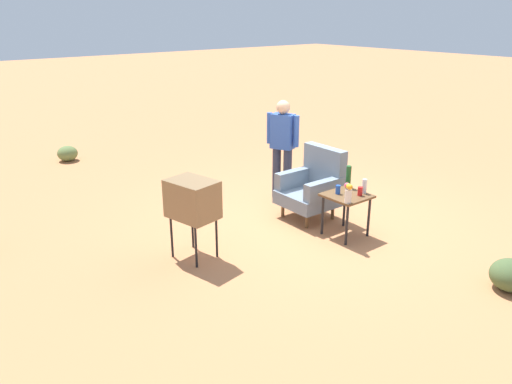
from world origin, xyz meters
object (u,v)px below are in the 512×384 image
(tv_on_stand, at_px, (193,200))
(person_standing, at_px, (282,144))
(armchair, at_px, (313,186))
(soda_can_blue, at_px, (338,190))
(bottle_wine_green, at_px, (348,177))
(side_table, at_px, (347,201))
(flower_vase, at_px, (348,192))
(soda_can_red, at_px, (360,191))
(bottle_short_clear, at_px, (364,186))

(tv_on_stand, height_order, person_standing, person_standing)
(armchair, bearing_deg, person_standing, 169.58)
(soda_can_blue, xyz_separation_m, bottle_wine_green, (-0.09, 0.31, 0.10))
(side_table, xyz_separation_m, person_standing, (-1.68, 0.29, 0.42))
(bottle_wine_green, relative_size, flower_vase, 1.21)
(bottle_wine_green, bearing_deg, side_table, -50.36)
(armchair, distance_m, bottle_wine_green, 0.65)
(soda_can_blue, bearing_deg, soda_can_red, 38.76)
(side_table, distance_m, bottle_wine_green, 0.39)
(bottle_wine_green, xyz_separation_m, flower_vase, (0.41, -0.46, -0.01))
(flower_vase, bearing_deg, bottle_wine_green, 131.51)
(armchair, xyz_separation_m, side_table, (0.77, -0.13, 0.02))
(bottle_wine_green, bearing_deg, armchair, -169.54)
(person_standing, bearing_deg, flower_vase, -15.35)
(tv_on_stand, height_order, flower_vase, tv_on_stand)
(bottle_short_clear, relative_size, soda_can_red, 1.64)
(soda_can_blue, bearing_deg, flower_vase, -25.82)
(person_standing, distance_m, flower_vase, 1.97)
(side_table, xyz_separation_m, soda_can_red, (0.13, 0.11, 0.15))
(person_standing, height_order, soda_can_red, person_standing)
(flower_vase, bearing_deg, person_standing, 164.65)
(soda_can_blue, distance_m, bottle_wine_green, 0.33)
(tv_on_stand, xyz_separation_m, bottle_short_clear, (0.84, 2.23, -0.08))
(person_standing, bearing_deg, soda_can_red, -5.69)
(side_table, bearing_deg, tv_on_stand, -110.33)
(armchair, xyz_separation_m, flower_vase, (0.98, -0.35, 0.25))
(side_table, height_order, soda_can_blue, soda_can_blue)
(tv_on_stand, distance_m, flower_vase, 2.01)
(person_standing, relative_size, soda_can_red, 13.44)
(tv_on_stand, bearing_deg, soda_can_red, 67.60)
(tv_on_stand, distance_m, person_standing, 2.48)
(tv_on_stand, xyz_separation_m, soda_can_blue, (0.64, 1.92, -0.12))
(bottle_wine_green, bearing_deg, bottle_short_clear, -0.60)
(bottle_wine_green, xyz_separation_m, soda_can_red, (0.32, -0.12, -0.10))
(person_standing, distance_m, bottle_short_clear, 1.80)
(soda_can_blue, relative_size, bottle_wine_green, 0.38)
(person_standing, height_order, bottle_wine_green, person_standing)
(soda_can_blue, xyz_separation_m, soda_can_red, (0.23, 0.19, 0.00))
(soda_can_blue, bearing_deg, bottle_short_clear, 55.88)
(tv_on_stand, distance_m, soda_can_blue, 2.03)
(armchair, xyz_separation_m, soda_can_blue, (0.67, -0.20, 0.17))
(tv_on_stand, relative_size, person_standing, 0.63)
(tv_on_stand, xyz_separation_m, bottle_wine_green, (0.55, 2.23, -0.02))
(bottle_short_clear, relative_size, bottle_wine_green, 0.62)
(side_table, relative_size, person_standing, 0.37)
(bottle_wine_green, bearing_deg, tv_on_stand, -103.79)
(side_table, relative_size, soda_can_blue, 4.95)
(armchair, height_order, side_table, armchair)
(person_standing, relative_size, bottle_wine_green, 5.12)
(person_standing, bearing_deg, side_table, -9.90)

